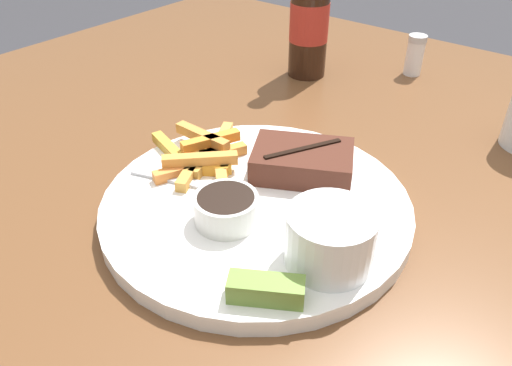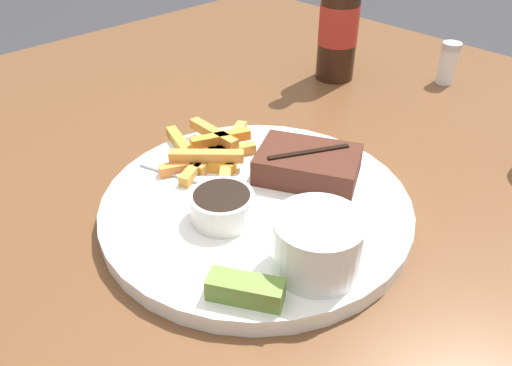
% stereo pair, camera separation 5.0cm
% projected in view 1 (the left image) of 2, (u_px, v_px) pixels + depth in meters
% --- Properties ---
extents(dining_table, '(1.30, 1.28, 0.76)m').
position_uv_depth(dining_table, '(256.00, 262.00, 0.57)').
color(dining_table, brown).
rests_on(dining_table, ground_plane).
extents(dinner_plate, '(0.32, 0.32, 0.02)m').
position_uv_depth(dinner_plate, '(256.00, 206.00, 0.52)').
color(dinner_plate, white).
rests_on(dinner_plate, dining_table).
extents(steak_portion, '(0.13, 0.12, 0.03)m').
position_uv_depth(steak_portion, '(302.00, 161.00, 0.55)').
color(steak_portion, '#472319').
rests_on(steak_portion, dinner_plate).
extents(fries_pile, '(0.17, 0.14, 0.02)m').
position_uv_depth(fries_pile, '(204.00, 157.00, 0.57)').
color(fries_pile, '#C88C3B').
rests_on(fries_pile, dinner_plate).
extents(coleslaw_cup, '(0.08, 0.08, 0.05)m').
position_uv_depth(coleslaw_cup, '(331.00, 236.00, 0.42)').
color(coleslaw_cup, white).
rests_on(coleslaw_cup, dinner_plate).
extents(dipping_sauce_cup, '(0.06, 0.06, 0.03)m').
position_uv_depth(dipping_sauce_cup, '(225.00, 207.00, 0.48)').
color(dipping_sauce_cup, silver).
rests_on(dipping_sauce_cup, dinner_plate).
extents(pickle_spear, '(0.06, 0.05, 0.02)m').
position_uv_depth(pickle_spear, '(266.00, 289.00, 0.40)').
color(pickle_spear, olive).
rests_on(pickle_spear, dinner_plate).
extents(fork_utensil, '(0.13, 0.05, 0.00)m').
position_uv_depth(fork_utensil, '(182.00, 181.00, 0.54)').
color(fork_utensil, '#B7B7BC').
rests_on(fork_utensil, dinner_plate).
extents(beer_bottle, '(0.06, 0.06, 0.25)m').
position_uv_depth(beer_bottle, '(309.00, 19.00, 0.78)').
color(beer_bottle, black).
rests_on(beer_bottle, dining_table).
extents(salt_shaker, '(0.03, 0.03, 0.07)m').
position_uv_depth(salt_shaker, '(415.00, 55.00, 0.81)').
color(salt_shaker, white).
rests_on(salt_shaker, dining_table).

